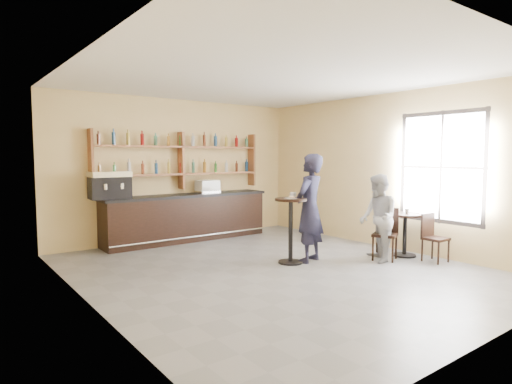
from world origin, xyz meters
TOP-DOWN VIEW (x-y plane):
  - floor at (0.00, 0.00)m, footprint 7.00×7.00m
  - ceiling at (0.00, 0.00)m, footprint 7.00×7.00m
  - wall_back at (0.00, 3.50)m, footprint 7.00×0.00m
  - wall_front at (0.00, -3.50)m, footprint 7.00×0.00m
  - wall_left at (-3.00, 0.00)m, footprint 0.00×7.00m
  - wall_right at (3.00, 0.00)m, footprint 0.00×7.00m
  - window_pane at (2.99, -1.20)m, footprint 0.00×2.00m
  - window_frame at (2.99, -1.20)m, footprint 0.04×1.70m
  - shelf_unit at (0.00, 3.37)m, footprint 4.00×0.26m
  - liquor_bottles at (0.00, 3.37)m, footprint 3.68×0.10m
  - bar_counter at (0.01, 3.15)m, footprint 3.89×0.76m
  - espresso_machine at (-1.71, 3.15)m, footprint 0.81×0.56m
  - pastry_case at (0.55, 3.15)m, footprint 0.52×0.43m
  - pedestal_table at (0.49, 0.17)m, footprint 0.72×0.72m
  - napkin at (0.49, 0.17)m, footprint 0.19×0.19m
  - donut at (0.50, 0.16)m, footprint 0.15×0.15m
  - cup_pedestal at (0.63, 0.27)m, footprint 0.15×0.15m
  - man_main at (0.84, 0.06)m, footprint 0.83×0.67m
  - cafe_table at (2.60, -0.74)m, footprint 0.73×0.73m
  - cup_cafe at (2.65, -0.74)m, footprint 0.12×0.12m
  - chair_west at (2.05, -0.69)m, footprint 0.55×0.55m
  - chair_south at (2.65, -1.34)m, footprint 0.39×0.39m
  - patron_second at (1.85, -0.68)m, footprint 0.93×0.98m

SIDE VIEW (x-z plane):
  - floor at x=0.00m, z-range 0.00..0.00m
  - cafe_table at x=2.60m, z-range 0.00..0.82m
  - chair_south at x=2.65m, z-range 0.00..0.87m
  - chair_west at x=2.05m, z-range 0.00..0.95m
  - bar_counter at x=0.01m, z-range 0.00..1.05m
  - pedestal_table at x=0.49m, z-range 0.00..1.17m
  - patron_second at x=1.85m, z-range 0.00..1.59m
  - cup_cafe at x=2.65m, z-range 0.82..0.91m
  - man_main at x=0.84m, z-range 0.00..1.95m
  - napkin at x=0.49m, z-range 1.17..1.17m
  - donut at x=0.50m, z-range 1.17..1.21m
  - pastry_case at x=0.55m, z-range 1.05..1.35m
  - cup_pedestal at x=0.63m, z-range 1.17..1.26m
  - espresso_machine at x=-1.71m, z-range 1.05..1.60m
  - wall_back at x=0.00m, z-range -1.90..5.10m
  - wall_front at x=0.00m, z-range -1.90..5.10m
  - wall_left at x=-3.00m, z-range -1.90..5.10m
  - wall_right at x=3.00m, z-range -1.90..5.10m
  - window_frame at x=2.99m, z-range 0.65..2.75m
  - window_pane at x=2.99m, z-range 0.70..2.70m
  - shelf_unit at x=0.00m, z-range 1.11..2.51m
  - liquor_bottles at x=0.00m, z-range 1.48..2.48m
  - ceiling at x=0.00m, z-range 3.20..3.20m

